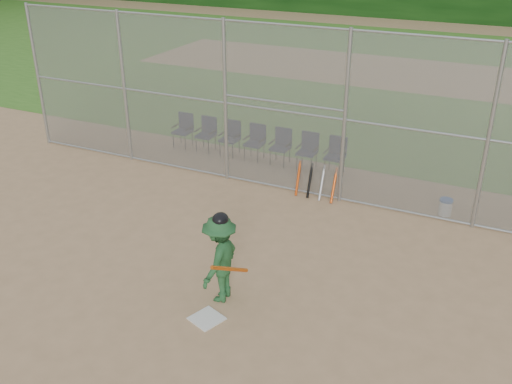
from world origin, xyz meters
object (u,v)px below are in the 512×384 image
at_px(water_cooler, 445,207).
at_px(batter_at_plate, 220,258).
at_px(chair_0, 182,131).
at_px(home_plate, 207,318).

bearing_deg(water_cooler, batter_at_plate, -121.98).
xyz_separation_m(water_cooler, chair_0, (-7.59, 1.13, 0.29)).
bearing_deg(water_cooler, chair_0, 171.56).
height_order(batter_at_plate, water_cooler, batter_at_plate).
bearing_deg(water_cooler, home_plate, -118.44).
bearing_deg(home_plate, batter_at_plate, 96.02).
xyz_separation_m(home_plate, chair_0, (-4.60, 6.66, 0.47)).
bearing_deg(batter_at_plate, water_cooler, 58.02).
relative_size(batter_at_plate, chair_0, 1.76).
xyz_separation_m(batter_at_plate, chair_0, (-4.53, 6.03, -0.34)).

